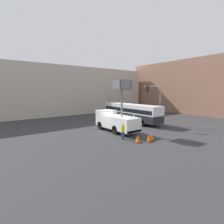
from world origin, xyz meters
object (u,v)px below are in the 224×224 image
Objects in this scene: traffic_light_pole at (156,98)px; traffic_cone_mid_road at (138,139)px; traffic_cone_near_truck at (149,138)px; city_bus at (131,111)px; traffic_cone_far_side at (152,137)px; utility_truck at (116,120)px; road_worker_near_truck at (123,131)px; road_worker_directing at (134,120)px.

traffic_cone_mid_road is (-8.27, -4.66, -3.84)m from traffic_light_pole.
traffic_cone_near_truck is 1.23m from traffic_cone_mid_road.
traffic_light_pole is 9.61m from traffic_cone_near_truck.
city_bus is 12.09m from traffic_cone_mid_road.
city_bus is 11.28m from traffic_cone_far_side.
city_bus is at bearing 56.89° from traffic_cone_near_truck.
city_bus reaches higher than traffic_cone_far_side.
traffic_light_pole reaches higher than traffic_cone_near_truck.
traffic_cone_mid_road is at bearing -102.63° from utility_truck.
utility_truck is 8.72× the size of traffic_cone_mid_road.
traffic_cone_far_side is (2.26, -2.14, -0.55)m from road_worker_near_truck.
road_worker_directing is 8.54m from traffic_cone_mid_road.
utility_truck is 8.92× the size of traffic_cone_far_side.
utility_truck reaches higher than city_bus.
road_worker_directing is (4.37, 1.22, -0.62)m from utility_truck.
road_worker_directing is (5.99, 4.59, -0.04)m from road_worker_near_truck.
traffic_cone_far_side is at bearing -8.27° from traffic_cone_mid_road.
traffic_cone_near_truck is at bearing -156.14° from road_worker_near_truck.
city_bus is at bearing 59.15° from traffic_cone_far_side.
road_worker_near_truck is at bearing 136.47° from traffic_cone_far_side.
city_bus reaches higher than traffic_cone_near_truck.
utility_truck reaches higher than traffic_cone_mid_road.
traffic_light_pole reaches higher than traffic_cone_mid_road.
traffic_light_pole is 8.28× the size of traffic_cone_far_side.
city_bus is 15.50× the size of traffic_cone_mid_road.
utility_truck is at bearing 77.37° from traffic_cone_mid_road.
utility_truck is 0.56× the size of city_bus.
road_worker_directing reaches higher than traffic_cone_near_truck.
traffic_cone_mid_road is 1.83m from traffic_cone_far_side.
city_bus is 11.83m from traffic_cone_near_truck.
traffic_cone_far_side is (1.81, -0.26, -0.01)m from traffic_cone_mid_road.
city_bus reaches higher than traffic_cone_mid_road.
traffic_cone_mid_road is (-5.54, -6.47, -0.51)m from road_worker_directing.
traffic_cone_mid_road is 1.02× the size of traffic_cone_far_side.
utility_truck is 7.58m from city_bus.
utility_truck is 1.08× the size of traffic_light_pole.
road_worker_near_truck reaches higher than traffic_cone_far_side.
utility_truck is 3.81× the size of road_worker_directing.
road_worker_near_truck is at bearing -162.29° from traffic_light_pole.
traffic_cone_mid_road is at bearing -150.58° from traffic_light_pole.
utility_truck is at bearing 138.98° from city_bus.
utility_truck is 5.85m from traffic_cone_near_truck.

